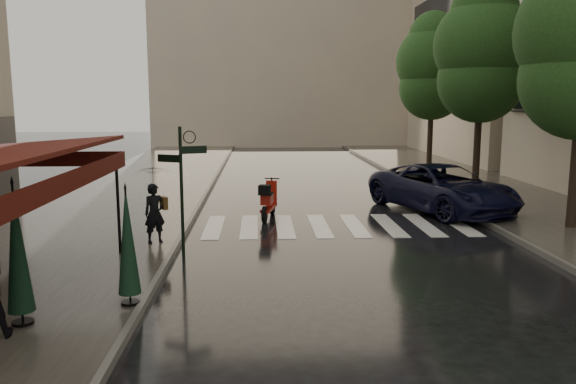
{
  "coord_description": "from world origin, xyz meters",
  "views": [
    {
      "loc": [
        0.66,
        -10.34,
        3.68
      ],
      "look_at": [
        1.38,
        3.75,
        1.4
      ],
      "focal_mm": 35.0,
      "sensor_mm": 36.0,
      "label": 1
    }
  ],
  "objects": [
    {
      "name": "sidewalk_far",
      "position": [
        10.25,
        12.0,
        0.06
      ],
      "size": [
        5.5,
        60.0,
        0.12
      ],
      "primitive_type": "cube",
      "color": "#38332D",
      "rests_on": "ground"
    },
    {
      "name": "ground",
      "position": [
        0.0,
        0.0,
        0.0
      ],
      "size": [
        120.0,
        120.0,
        0.0
      ],
      "primitive_type": "plane",
      "color": "black",
      "rests_on": "ground"
    },
    {
      "name": "curb_far",
      "position": [
        7.45,
        12.0,
        0.07
      ],
      "size": [
        0.12,
        60.0,
        0.16
      ],
      "primitive_type": "cube",
      "color": "#595651",
      "rests_on": "ground"
    },
    {
      "name": "sidewalk_near",
      "position": [
        -4.5,
        12.0,
        0.06
      ],
      "size": [
        6.0,
        60.0,
        0.12
      ],
      "primitive_type": "cube",
      "color": "#38332D",
      "rests_on": "ground"
    },
    {
      "name": "parasol_front",
      "position": [
        -3.19,
        -1.5,
        1.39
      ],
      "size": [
        0.42,
        0.42,
        2.36
      ],
      "color": "black",
      "rests_on": "sidewalk_near"
    },
    {
      "name": "pedestrian_with_umbrella",
      "position": [
        -2.0,
        3.76,
        1.7
      ],
      "size": [
        1.24,
        1.25,
        2.37
      ],
      "rotation": [
        0.0,
        0.0,
        0.55
      ],
      "color": "black",
      "rests_on": "sidewalk_near"
    },
    {
      "name": "signpost",
      "position": [
        -1.19,
        3.0,
        1.83
      ],
      "size": [
        1.17,
        0.29,
        3.1
      ],
      "color": "black",
      "rests_on": "ground"
    },
    {
      "name": "parasol_back",
      "position": [
        -1.65,
        -0.67,
        1.26
      ],
      "size": [
        0.4,
        0.4,
        2.13
      ],
      "color": "black",
      "rests_on": "sidewalk_near"
    },
    {
      "name": "scooter",
      "position": [
        0.93,
        7.12,
        0.56
      ],
      "size": [
        0.7,
        1.83,
        1.22
      ],
      "rotation": [
        0.0,
        0.0,
        -0.21
      ],
      "color": "black",
      "rests_on": "ground"
    },
    {
      "name": "crosswalk",
      "position": [
        2.98,
        6.0,
        0.01
      ],
      "size": [
        7.85,
        3.2,
        0.01
      ],
      "color": "silver",
      "rests_on": "ground"
    },
    {
      "name": "parked_car",
      "position": [
        6.83,
        8.07,
        0.79
      ],
      "size": [
        4.55,
        6.24,
        1.58
      ],
      "primitive_type": "imported",
      "rotation": [
        0.0,
        0.0,
        0.38
      ],
      "color": "black",
      "rests_on": "ground"
    },
    {
      "name": "tree_far",
      "position": [
        9.7,
        19.0,
        5.46
      ],
      "size": [
        3.8,
        3.8,
        8.16
      ],
      "color": "black",
      "rests_on": "sidewalk_far"
    },
    {
      "name": "backdrop_building",
      "position": [
        3.0,
        38.0,
        10.0
      ],
      "size": [
        22.0,
        6.0,
        20.0
      ],
      "primitive_type": "cube",
      "color": "#C1B093",
      "rests_on": "ground"
    },
    {
      "name": "haussmann_far",
      "position": [
        16.5,
        26.0,
        9.25
      ],
      "size": [
        8.0,
        16.0,
        18.5
      ],
      "primitive_type": "cube",
      "color": "#C1B093",
      "rests_on": "ground"
    },
    {
      "name": "curb_near",
      "position": [
        -1.45,
        12.0,
        0.07
      ],
      "size": [
        0.12,
        60.0,
        0.16
      ],
      "primitive_type": "cube",
      "color": "#595651",
      "rests_on": "ground"
    },
    {
      "name": "tree_mid",
      "position": [
        9.5,
        12.0,
        5.59
      ],
      "size": [
        3.8,
        3.8,
        8.34
      ],
      "color": "black",
      "rests_on": "sidewalk_far"
    }
  ]
}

